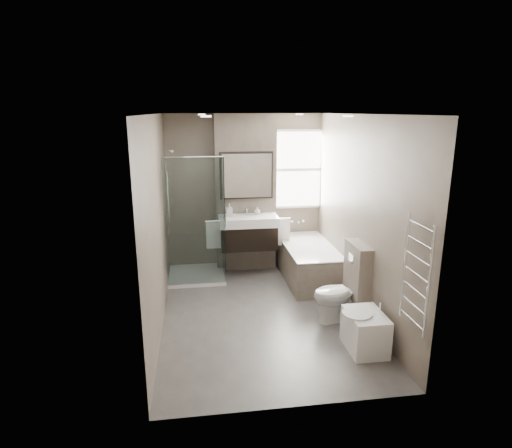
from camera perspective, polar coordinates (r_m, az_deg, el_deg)
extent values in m
cube|color=#4F4C48|center=(5.89, 0.77, -12.04)|extent=(2.65, 3.85, 0.05)
cube|color=silver|center=(5.25, 0.87, 14.71)|extent=(2.65, 3.85, 0.05)
cube|color=#6C6054|center=(7.28, -1.55, 4.27)|extent=(2.65, 0.05, 2.60)
cube|color=#6C6054|center=(3.62, 5.62, -6.92)|extent=(2.65, 0.05, 2.60)
cube|color=#6C6054|center=(5.38, -13.26, 0.05)|extent=(0.05, 3.85, 2.60)
cube|color=#6C6054|center=(5.77, 13.93, 1.01)|extent=(0.05, 3.85, 2.60)
cube|color=#675C51|center=(7.14, -1.41, 4.05)|extent=(1.00, 0.25, 2.60)
cube|color=black|center=(6.95, -1.04, -1.68)|extent=(0.90, 0.45, 0.38)
cube|color=white|center=(6.88, -1.05, 0.44)|extent=(0.95, 0.47, 0.15)
cylinder|color=silver|center=(7.01, -1.22, 1.85)|extent=(0.03, 0.03, 0.12)
cylinder|color=silver|center=(6.94, -1.17, 2.18)|extent=(0.02, 0.12, 0.02)
cube|color=black|center=(6.93, -1.28, 6.49)|extent=(0.86, 0.06, 0.76)
cube|color=white|center=(6.89, -1.23, 6.44)|extent=(0.80, 0.02, 0.70)
cube|color=silver|center=(6.87, -5.66, -1.43)|extent=(0.24, 0.06, 0.44)
cube|color=silver|center=(7.00, 3.54, -1.07)|extent=(0.24, 0.06, 0.44)
cube|color=white|center=(7.13, -7.88, -6.74)|extent=(0.90, 0.90, 0.06)
cube|color=white|center=(6.40, -8.15, 0.15)|extent=(0.88, 0.01, 1.94)
cube|color=white|center=(6.84, -4.45, 1.22)|extent=(0.01, 0.88, 1.94)
cylinder|color=silver|center=(6.79, -11.62, 2.76)|extent=(0.02, 0.02, 1.00)
cube|color=#675C51|center=(6.94, 6.95, -5.16)|extent=(0.75, 1.60, 0.55)
cube|color=white|center=(6.85, 7.02, -2.96)|extent=(0.75, 1.60, 0.03)
cube|color=white|center=(6.87, 7.01, -3.48)|extent=(0.61, 1.42, 0.12)
cube|color=white|center=(7.34, 5.52, 7.25)|extent=(0.98, 0.04, 1.33)
cube|color=white|center=(7.31, 5.57, 7.22)|extent=(0.90, 0.01, 1.25)
cube|color=white|center=(7.31, 5.58, 7.22)|extent=(0.90, 0.01, 0.05)
imported|color=white|center=(5.67, 11.13, -9.13)|extent=(0.75, 0.50, 0.72)
cube|color=#675C51|center=(5.75, 13.29, -7.39)|extent=(0.18, 0.55, 1.00)
cube|color=silver|center=(5.61, 12.57, -4.44)|extent=(0.01, 0.16, 0.11)
cube|color=white|center=(5.14, 14.34, -13.72)|extent=(0.40, 0.55, 0.44)
cylinder|color=white|center=(5.00, 13.30, -11.71)|extent=(0.33, 0.33, 0.06)
cylinder|color=silver|center=(5.07, 16.26, -10.52)|extent=(0.02, 0.02, 0.10)
cylinder|color=silver|center=(4.23, 22.07, -7.34)|extent=(0.03, 0.03, 1.10)
cylinder|color=silver|center=(4.60, 19.24, -5.28)|extent=(0.03, 0.03, 1.10)
cube|color=silver|center=(4.41, 20.60, -6.27)|extent=(0.02, 0.46, 1.00)
imported|color=white|center=(6.84, -3.55, 1.88)|extent=(0.09, 0.10, 0.21)
imported|color=white|center=(6.97, 0.16, 1.78)|extent=(0.09, 0.09, 0.12)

